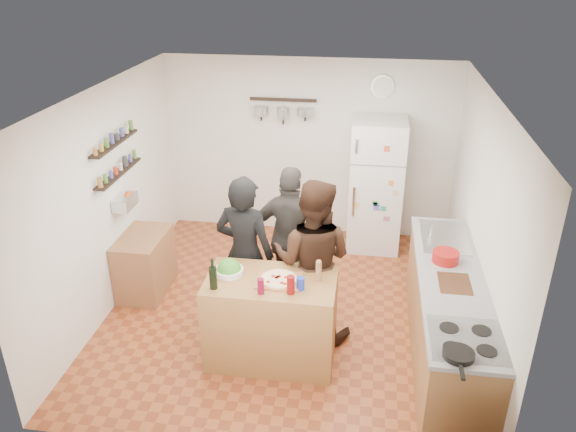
% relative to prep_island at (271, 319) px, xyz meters
% --- Properties ---
extents(room_shell, '(4.20, 4.20, 4.20)m').
position_rel_prep_island_xyz_m(room_shell, '(0.03, 1.22, 0.79)').
color(room_shell, brown).
rests_on(room_shell, ground).
extents(prep_island, '(1.25, 0.72, 0.91)m').
position_rel_prep_island_xyz_m(prep_island, '(0.00, 0.00, 0.00)').
color(prep_island, olive).
rests_on(prep_island, floor).
extents(pizza_board, '(0.42, 0.34, 0.02)m').
position_rel_prep_island_xyz_m(pizza_board, '(0.08, -0.02, 0.47)').
color(pizza_board, '#975836').
rests_on(pizza_board, prep_island).
extents(pizza, '(0.34, 0.34, 0.02)m').
position_rel_prep_island_xyz_m(pizza, '(0.08, -0.02, 0.48)').
color(pizza, beige).
rests_on(pizza, pizza_board).
extents(salad_bowl, '(0.28, 0.28, 0.06)m').
position_rel_prep_island_xyz_m(salad_bowl, '(-0.42, 0.05, 0.48)').
color(salad_bowl, silver).
rests_on(salad_bowl, prep_island).
extents(wine_bottle, '(0.07, 0.07, 0.22)m').
position_rel_prep_island_xyz_m(wine_bottle, '(-0.50, -0.22, 0.56)').
color(wine_bottle, black).
rests_on(wine_bottle, prep_island).
extents(wine_glass_near, '(0.06, 0.06, 0.15)m').
position_rel_prep_island_xyz_m(wine_glass_near, '(-0.05, -0.24, 0.53)').
color(wine_glass_near, '#5A071E').
rests_on(wine_glass_near, prep_island).
extents(wine_glass_far, '(0.07, 0.07, 0.18)m').
position_rel_prep_island_xyz_m(wine_glass_far, '(0.22, -0.20, 0.54)').
color(wine_glass_far, '#63080B').
rests_on(wine_glass_far, prep_island).
extents(pepper_mill, '(0.06, 0.06, 0.18)m').
position_rel_prep_island_xyz_m(pepper_mill, '(0.45, 0.05, 0.55)').
color(pepper_mill, '#8F613C').
rests_on(pepper_mill, prep_island).
extents(salt_canister, '(0.08, 0.08, 0.12)m').
position_rel_prep_island_xyz_m(salt_canister, '(0.30, -0.12, 0.52)').
color(salt_canister, navy).
rests_on(salt_canister, prep_island).
extents(person_left, '(0.70, 0.53, 1.75)m').
position_rel_prep_island_xyz_m(person_left, '(-0.37, 0.52, 0.42)').
color(person_left, black).
rests_on(person_left, floor).
extents(person_center, '(0.96, 0.80, 1.77)m').
position_rel_prep_island_xyz_m(person_center, '(0.35, 0.47, 0.43)').
color(person_center, black).
rests_on(person_center, floor).
extents(person_back, '(1.03, 0.54, 1.67)m').
position_rel_prep_island_xyz_m(person_back, '(0.05, 1.02, 0.38)').
color(person_back, '#312E2B').
rests_on(person_back, floor).
extents(counter_run, '(0.63, 2.63, 0.90)m').
position_rel_prep_island_xyz_m(counter_run, '(1.73, 0.28, -0.01)').
color(counter_run, '#9E7042').
rests_on(counter_run, floor).
extents(stove_top, '(0.60, 0.62, 0.02)m').
position_rel_prep_island_xyz_m(stove_top, '(1.73, -0.67, 0.46)').
color(stove_top, white).
rests_on(stove_top, counter_run).
extents(skillet, '(0.25, 0.25, 0.05)m').
position_rel_prep_island_xyz_m(skillet, '(1.63, -0.90, 0.49)').
color(skillet, black).
rests_on(skillet, stove_top).
extents(sink, '(0.50, 0.80, 0.03)m').
position_rel_prep_island_xyz_m(sink, '(1.73, 1.13, 0.46)').
color(sink, silver).
rests_on(sink, counter_run).
extents(cutting_board, '(0.30, 0.40, 0.02)m').
position_rel_prep_island_xyz_m(cutting_board, '(1.73, 0.18, 0.46)').
color(cutting_board, brown).
rests_on(cutting_board, counter_run).
extents(red_bowl, '(0.26, 0.26, 0.11)m').
position_rel_prep_island_xyz_m(red_bowl, '(1.68, 0.58, 0.52)').
color(red_bowl, '#A21512').
rests_on(red_bowl, counter_run).
extents(fridge, '(0.70, 0.68, 1.80)m').
position_rel_prep_island_xyz_m(fridge, '(0.98, 2.58, 0.45)').
color(fridge, white).
rests_on(fridge, floor).
extents(wall_clock, '(0.30, 0.03, 0.30)m').
position_rel_prep_island_xyz_m(wall_clock, '(0.98, 2.91, 1.69)').
color(wall_clock, silver).
rests_on(wall_clock, back_wall).
extents(spice_shelf_lower, '(0.12, 1.00, 0.02)m').
position_rel_prep_island_xyz_m(spice_shelf_lower, '(-1.90, 1.03, 1.04)').
color(spice_shelf_lower, black).
rests_on(spice_shelf_lower, left_wall).
extents(spice_shelf_upper, '(0.12, 1.00, 0.02)m').
position_rel_prep_island_xyz_m(spice_shelf_upper, '(-1.90, 1.03, 1.40)').
color(spice_shelf_upper, black).
rests_on(spice_shelf_upper, left_wall).
extents(produce_basket, '(0.18, 0.35, 0.14)m').
position_rel_prep_island_xyz_m(produce_basket, '(-1.87, 1.03, 0.69)').
color(produce_basket, silver).
rests_on(produce_basket, left_wall).
extents(side_table, '(0.50, 0.80, 0.73)m').
position_rel_prep_island_xyz_m(side_table, '(-1.71, 1.00, -0.09)').
color(side_table, '#95603E').
rests_on(side_table, floor).
extents(pot_rack, '(0.90, 0.04, 0.04)m').
position_rel_prep_island_xyz_m(pot_rack, '(-0.32, 2.83, 1.49)').
color(pot_rack, black).
rests_on(pot_rack, back_wall).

